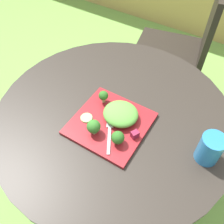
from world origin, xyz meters
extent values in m
plane|color=#669342|center=(0.00, 0.00, 0.00)|extent=(12.00, 12.00, 0.00)
cylinder|color=#28231E|center=(0.00, 0.00, 0.70)|extent=(0.91, 0.91, 0.02)
cylinder|color=#28231E|center=(0.00, 0.00, 0.37)|extent=(0.06, 0.06, 0.65)
cylinder|color=#28231E|center=(0.00, 0.00, 0.02)|extent=(0.44, 0.44, 0.04)
cube|color=black|center=(-0.08, 0.81, 0.43)|extent=(0.52, 0.52, 0.03)
cube|color=black|center=(0.12, 0.85, 0.68)|extent=(0.11, 0.42, 0.45)
cylinder|color=black|center=(-0.29, 0.95, 0.22)|extent=(0.02, 0.02, 0.43)
cylinder|color=black|center=(-0.22, 0.60, 0.22)|extent=(0.02, 0.02, 0.43)
cylinder|color=black|center=(0.06, 1.02, 0.22)|extent=(0.02, 0.02, 0.43)
cylinder|color=black|center=(0.14, 0.67, 0.22)|extent=(0.02, 0.02, 0.43)
cube|color=maroon|center=(0.02, -0.05, 0.72)|extent=(0.26, 0.26, 0.01)
cylinder|color=#236BA8|center=(0.36, 0.00, 0.76)|extent=(0.08, 0.08, 0.11)
cylinder|color=#1E5B8F|center=(0.36, 0.00, 0.75)|extent=(0.07, 0.07, 0.07)
cube|color=silver|center=(0.06, -0.12, 0.73)|extent=(0.06, 0.10, 0.00)
cube|color=silver|center=(0.02, -0.06, 0.73)|extent=(0.04, 0.05, 0.00)
ellipsoid|color=#519338|center=(0.04, -0.02, 0.75)|extent=(0.13, 0.12, 0.05)
cylinder|color=#99B770|center=(-0.01, -0.12, 0.73)|extent=(0.02, 0.02, 0.01)
sphere|color=#2D6623|center=(-0.01, -0.12, 0.76)|extent=(0.05, 0.05, 0.05)
cylinder|color=#99B770|center=(-0.06, 0.02, 0.73)|extent=(0.01, 0.01, 0.02)
sphere|color=#285B1E|center=(-0.06, 0.02, 0.76)|extent=(0.04, 0.04, 0.04)
cylinder|color=#99B770|center=(0.08, -0.11, 0.73)|extent=(0.02, 0.02, 0.01)
sphere|color=#285B1E|center=(0.08, -0.11, 0.75)|extent=(0.04, 0.04, 0.04)
cylinder|color=#8EB766|center=(-0.07, -0.08, 0.73)|extent=(0.04, 0.04, 0.01)
cube|color=maroon|center=(0.12, -0.06, 0.74)|extent=(0.03, 0.03, 0.03)
camera|label=1|loc=(0.31, -0.51, 1.45)|focal=39.91mm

